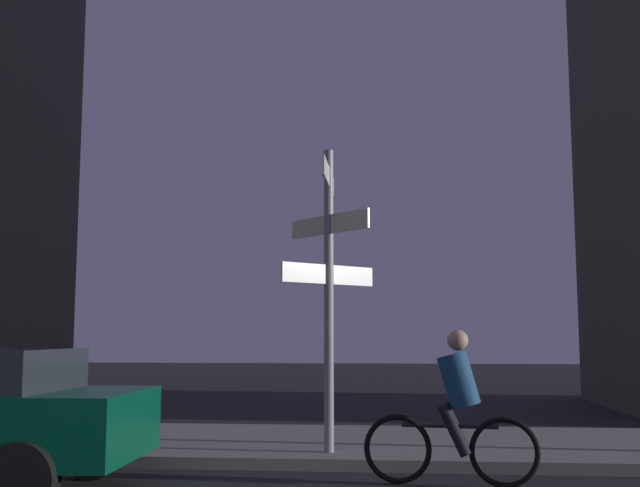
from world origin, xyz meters
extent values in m
cube|color=gray|center=(0.00, 7.28, 0.07)|extent=(40.00, 3.43, 0.14)
cylinder|color=gray|center=(1.20, 6.11, 2.01)|extent=(0.12, 0.12, 3.74)
cube|color=white|center=(1.20, 6.11, 3.53)|extent=(0.03, 1.60, 0.24)
cube|color=beige|center=(1.20, 6.11, 2.94)|extent=(1.06, 1.06, 0.24)
cube|color=white|center=(1.20, 6.11, 2.30)|extent=(1.06, 1.06, 0.24)
cylinder|color=black|center=(-1.23, 3.10, 0.32)|extent=(0.65, 0.24, 0.64)
cylinder|color=black|center=(-1.28, 4.87, 0.32)|extent=(0.65, 0.24, 0.64)
torus|color=black|center=(2.03, 4.91, 0.36)|extent=(0.72, 0.16, 0.72)
torus|color=black|center=(3.12, 4.77, 0.36)|extent=(0.72, 0.16, 0.72)
cylinder|color=black|center=(2.57, 4.84, 0.61)|extent=(1.00, 0.18, 0.04)
cylinder|color=navy|center=(2.67, 4.83, 1.08)|extent=(0.49, 0.38, 0.61)
sphere|color=tan|center=(2.67, 4.83, 1.50)|extent=(0.22, 0.22, 0.22)
cylinder|color=black|center=(2.61, 4.74, 0.58)|extent=(0.35, 0.17, 0.55)
cylinder|color=black|center=(2.63, 4.92, 0.58)|extent=(0.35, 0.17, 0.55)
camera|label=1|loc=(2.00, -3.56, 1.55)|focal=43.82mm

